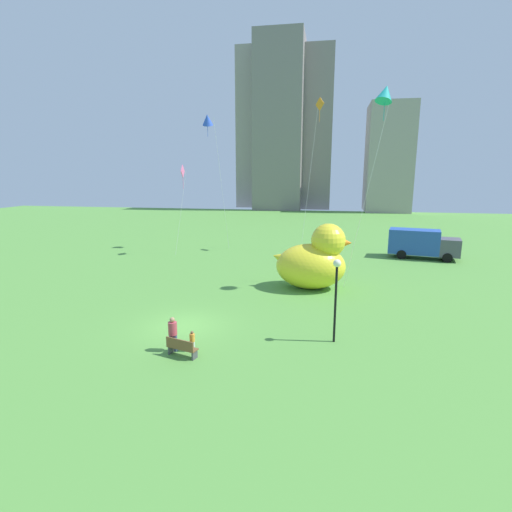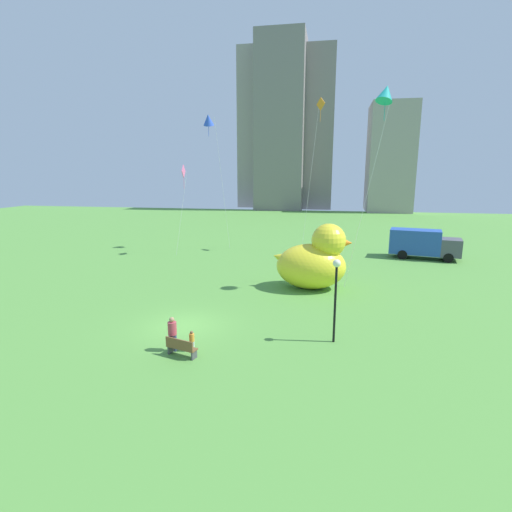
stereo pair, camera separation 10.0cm
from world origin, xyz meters
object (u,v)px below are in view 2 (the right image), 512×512
(giant_inflatable_duck, at_px, (314,261))
(kite_pink, at_px, (183,174))
(box_truck, at_px, (423,244))
(kite_teal, at_px, (386,94))
(kite_blue, at_px, (208,120))
(person_adult, at_px, (172,332))
(park_bench, at_px, (181,347))
(person_child, at_px, (192,340))
(lamppost, at_px, (336,284))
(kite_orange, at_px, (320,113))

(giant_inflatable_duck, distance_m, kite_pink, 17.67)
(box_truck, bearing_deg, kite_pink, -173.45)
(kite_teal, distance_m, kite_blue, 20.81)
(kite_blue, bearing_deg, person_adult, -77.07)
(giant_inflatable_duck, distance_m, kite_teal, 12.11)
(park_bench, bearing_deg, person_child, 65.25)
(giant_inflatable_duck, height_order, lamppost, giant_inflatable_duck)
(kite_teal, relative_size, kite_blue, 0.98)
(person_adult, bearing_deg, kite_pink, 108.92)
(giant_inflatable_duck, height_order, kite_pink, kite_pink)
(park_bench, height_order, kite_blue, kite_blue)
(person_child, xyz_separation_m, kite_orange, (4.80, 25.58, 13.67))
(giant_inflatable_duck, relative_size, kite_blue, 0.40)
(kite_teal, height_order, kite_orange, kite_orange)
(person_adult, relative_size, kite_teal, 0.12)
(person_adult, xyz_separation_m, giant_inflatable_duck, (6.11, 11.78, 1.11))
(person_child, height_order, kite_orange, kite_orange)
(person_child, relative_size, kite_pink, 0.11)
(kite_teal, xyz_separation_m, kite_blue, (-16.14, 13.13, 0.35))
(lamppost, xyz_separation_m, kite_pink, (-14.90, 18.98, 5.14))
(park_bench, xyz_separation_m, kite_orange, (5.09, 26.22, 13.76))
(person_adult, relative_size, lamppost, 0.40)
(giant_inflatable_duck, height_order, kite_teal, kite_teal)
(person_adult, height_order, lamppost, lamppost)
(box_truck, relative_size, kite_pink, 0.75)
(kite_pink, bearing_deg, person_adult, -71.08)
(person_child, relative_size, box_truck, 0.15)
(box_truck, xyz_separation_m, kite_orange, (-10.53, 1.56, 12.78))
(park_bench, xyz_separation_m, person_child, (0.30, 0.65, 0.09))
(kite_blue, distance_m, kite_orange, 11.48)
(park_bench, relative_size, giant_inflatable_duck, 0.27)
(box_truck, height_order, kite_pink, kite_pink)
(kite_pink, bearing_deg, kite_orange, 18.12)
(kite_blue, height_order, kite_orange, kite_orange)
(person_adult, bearing_deg, giant_inflatable_duck, 62.60)
(box_truck, xyz_separation_m, kite_blue, (-21.97, 0.87, 12.27))
(person_child, distance_m, kite_blue, 28.93)
(park_bench, bearing_deg, giant_inflatable_duck, 65.86)
(lamppost, distance_m, box_truck, 23.42)
(park_bench, relative_size, person_adult, 0.93)
(box_truck, xyz_separation_m, kite_teal, (-5.84, -12.26, 11.93))
(kite_teal, bearing_deg, kite_orange, 108.76)
(kite_blue, bearing_deg, giant_inflatable_duck, -48.17)
(person_adult, distance_m, giant_inflatable_duck, 13.32)
(park_bench, relative_size, lamppost, 0.37)
(person_adult, relative_size, kite_pink, 0.19)
(person_adult, distance_m, kite_pink, 23.80)
(park_bench, xyz_separation_m, kite_teal, (9.79, 12.40, 12.91))
(giant_inflatable_duck, height_order, box_truck, giant_inflatable_duck)
(park_bench, bearing_deg, kite_teal, 51.72)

